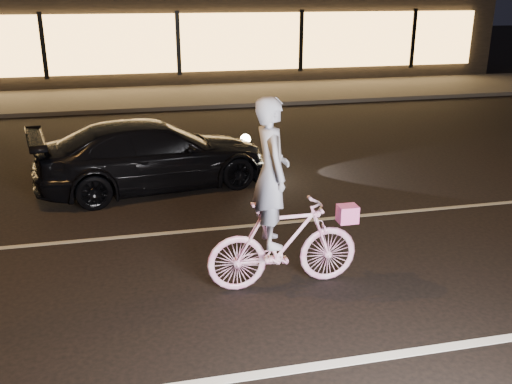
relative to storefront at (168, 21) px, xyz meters
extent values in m
plane|color=black|center=(0.00, -18.97, -2.15)|extent=(90.00, 90.00, 0.00)
cube|color=silver|center=(0.00, -20.47, -2.14)|extent=(60.00, 0.12, 0.01)
cube|color=gray|center=(0.00, -16.97, -2.14)|extent=(60.00, 0.10, 0.01)
cube|color=#383533|center=(0.00, -5.97, -2.09)|extent=(30.00, 4.00, 0.12)
cube|color=black|center=(0.00, 0.03, -0.15)|extent=(25.00, 8.00, 4.00)
cube|color=#EEA953|center=(0.00, -4.07, -0.55)|extent=(23.00, 0.15, 2.00)
cube|color=black|center=(-4.50, -4.15, -0.55)|extent=(0.15, 0.08, 2.20)
cube|color=black|center=(0.00, -4.15, -0.55)|extent=(0.15, 0.08, 2.20)
cube|color=black|center=(4.50, -4.15, -0.55)|extent=(0.15, 0.08, 2.20)
cube|color=black|center=(9.00, -4.15, -0.55)|extent=(0.15, 0.08, 2.20)
imported|color=#DE489E|center=(-0.24, -18.86, -1.59)|extent=(1.85, 0.52, 1.11)
imported|color=white|center=(-0.40, -18.86, -0.69)|extent=(0.42, 0.64, 1.74)
cube|color=#DE3896|center=(0.56, -18.86, -1.28)|extent=(0.23, 0.19, 0.21)
imported|color=black|center=(-1.51, -14.80, -1.54)|extent=(4.43, 2.44, 1.22)
sphere|color=#FFF2BF|center=(0.35, -13.89, -1.59)|extent=(0.20, 0.20, 0.20)
sphere|color=#FFF2BF|center=(0.55, -14.99, -1.59)|extent=(0.20, 0.20, 0.20)
camera|label=1|loc=(-1.94, -24.80, 1.27)|focal=40.00mm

